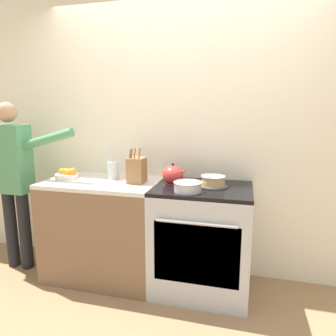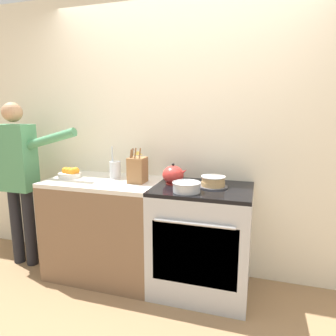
{
  "view_description": "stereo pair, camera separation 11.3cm",
  "coord_description": "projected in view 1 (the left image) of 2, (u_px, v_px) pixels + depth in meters",
  "views": [
    {
      "loc": [
        0.57,
        -2.07,
        1.53
      ],
      "look_at": [
        -0.03,
        0.28,
        1.07
      ],
      "focal_mm": 32.0,
      "sensor_mm": 36.0,
      "label": 1
    },
    {
      "loc": [
        0.68,
        -2.04,
        1.53
      ],
      "look_at": [
        -0.03,
        0.28,
        1.07
      ],
      "focal_mm": 32.0,
      "sensor_mm": 36.0,
      "label": 2
    }
  ],
  "objects": [
    {
      "name": "mixing_bowl",
      "position": [
        188.0,
        187.0,
        2.31
      ],
      "size": [
        0.22,
        0.22,
        0.08
      ],
      "color": "#B7BABF",
      "rests_on": "stove_range"
    },
    {
      "name": "stove_range",
      "position": [
        202.0,
        239.0,
        2.55
      ],
      "size": [
        0.8,
        0.66,
        0.92
      ],
      "color": "#B7BABF",
      "rests_on": "ground_plane"
    },
    {
      "name": "counter_cabinet",
      "position": [
        104.0,
        229.0,
        2.77
      ],
      "size": [
        1.02,
        0.63,
        0.92
      ],
      "color": "brown",
      "rests_on": "ground_plane"
    },
    {
      "name": "person_baker",
      "position": [
        13.0,
        172.0,
        2.82
      ],
      "size": [
        0.92,
        0.2,
        1.61
      ],
      "rotation": [
        0.0,
        0.0,
        -0.05
      ],
      "color": "black",
      "rests_on": "ground_plane"
    },
    {
      "name": "knife_block",
      "position": [
        137.0,
        170.0,
        2.59
      ],
      "size": [
        0.14,
        0.16,
        0.31
      ],
      "color": "olive",
      "rests_on": "counter_cabinet"
    },
    {
      "name": "tea_kettle",
      "position": [
        173.0,
        175.0,
        2.56
      ],
      "size": [
        0.22,
        0.18,
        0.18
      ],
      "color": "red",
      "rests_on": "stove_range"
    },
    {
      "name": "layer_cake",
      "position": [
        213.0,
        181.0,
        2.47
      ],
      "size": [
        0.24,
        0.24,
        0.09
      ],
      "color": "#4C4C51",
      "rests_on": "stove_range"
    },
    {
      "name": "ground_plane",
      "position": [
        163.0,
        305.0,
        2.4
      ],
      "size": [
        16.0,
        16.0,
        0.0
      ],
      "primitive_type": "plane",
      "color": "#93704C"
    },
    {
      "name": "wall_back",
      "position": [
        181.0,
        136.0,
        2.77
      ],
      "size": [
        8.0,
        0.04,
        2.6
      ],
      "color": "silver",
      "rests_on": "ground_plane"
    },
    {
      "name": "milk_carton",
      "position": [
        136.0,
        165.0,
        2.78
      ],
      "size": [
        0.07,
        0.07,
        0.25
      ],
      "color": "white",
      "rests_on": "counter_cabinet"
    },
    {
      "name": "fruit_bowl",
      "position": [
        67.0,
        174.0,
        2.76
      ],
      "size": [
        0.21,
        0.21,
        0.1
      ],
      "color": "silver",
      "rests_on": "counter_cabinet"
    },
    {
      "name": "utensil_crock",
      "position": [
        113.0,
        170.0,
        2.74
      ],
      "size": [
        0.1,
        0.1,
        0.3
      ],
      "color": "#B7BABF",
      "rests_on": "counter_cabinet"
    }
  ]
}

